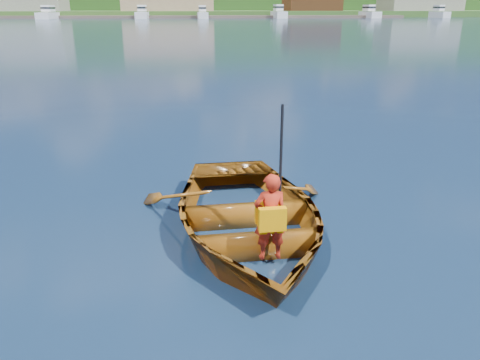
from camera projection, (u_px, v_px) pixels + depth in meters
name	position (u px, v px, depth m)	size (l,w,h in m)	color
ground	(267.00, 228.00, 7.07)	(600.00, 600.00, 0.00)	#152A3F
rowboat	(246.00, 215.00, 6.78)	(3.27, 4.48, 0.91)	brown
child_paddler	(270.00, 217.00, 5.84)	(0.43, 0.35, 1.96)	red
dock	(147.00, 17.00, 143.44)	(159.95, 13.69, 0.80)	brown
marina_yachts	(193.00, 14.00, 140.32)	(145.21, 13.28, 4.23)	white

